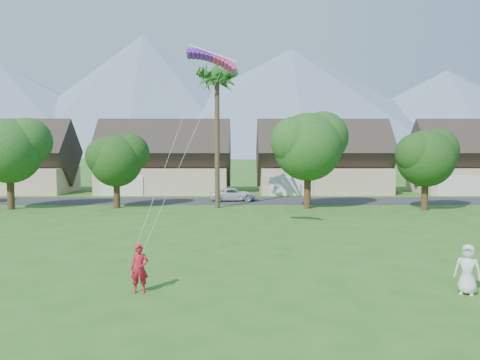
{
  "coord_description": "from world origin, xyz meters",
  "views": [
    {
      "loc": [
        -0.04,
        -13.14,
        5.42
      ],
      "look_at": [
        0.0,
        10.0,
        3.8
      ],
      "focal_mm": 35.0,
      "sensor_mm": 36.0,
      "label": 1
    }
  ],
  "objects_px": {
    "parked_car": "(233,194)",
    "kite_flyer": "(140,269)",
    "parafoil_kite": "(213,58)",
    "watcher": "(468,269)"
  },
  "relations": [
    {
      "from": "parked_car",
      "to": "kite_flyer",
      "type": "bearing_deg",
      "value": 166.11
    },
    {
      "from": "parafoil_kite",
      "to": "kite_flyer",
      "type": "bearing_deg",
      "value": -104.19
    },
    {
      "from": "watcher",
      "to": "kite_flyer",
      "type": "bearing_deg",
      "value": -148.36
    },
    {
      "from": "kite_flyer",
      "to": "parafoil_kite",
      "type": "bearing_deg",
      "value": 70.59
    },
    {
      "from": "kite_flyer",
      "to": "parked_car",
      "type": "distance_m",
      "value": 30.18
    },
    {
      "from": "watcher",
      "to": "parafoil_kite",
      "type": "relative_size",
      "value": 0.66
    },
    {
      "from": "parked_car",
      "to": "parafoil_kite",
      "type": "height_order",
      "value": "parafoil_kite"
    },
    {
      "from": "watcher",
      "to": "parafoil_kite",
      "type": "xyz_separation_m",
      "value": [
        -9.89,
        9.35,
        9.45
      ]
    },
    {
      "from": "parked_car",
      "to": "parafoil_kite",
      "type": "xyz_separation_m",
      "value": [
        -0.85,
        -20.86,
        9.73
      ]
    },
    {
      "from": "kite_flyer",
      "to": "parked_car",
      "type": "xyz_separation_m",
      "value": [
        3.1,
        30.02,
        -0.26
      ]
    }
  ]
}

